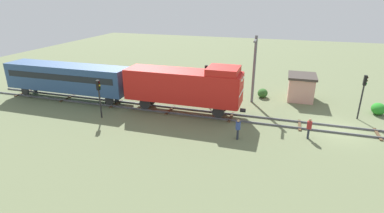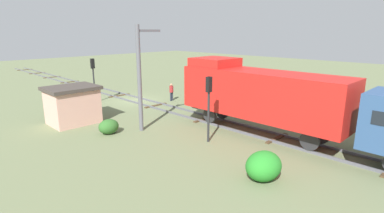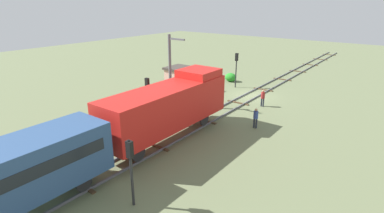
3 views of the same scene
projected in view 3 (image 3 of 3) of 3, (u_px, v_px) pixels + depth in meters
ground_plane at (251, 96)px, 33.06m from camera, size 109.91×109.91×0.00m
railway_track at (251, 95)px, 33.03m from camera, size 2.40×73.27×0.16m
locomotive at (169, 105)px, 21.81m from camera, size 2.90×11.60×4.60m
traffic_signal_near at (236, 64)px, 35.49m from camera, size 0.32×0.34×4.15m
traffic_signal_mid at (148, 92)px, 24.63m from camera, size 0.32×0.34×4.01m
traffic_signal_far at (131, 161)px, 14.57m from camera, size 0.32×0.34×3.62m
worker_near_track at (263, 97)px, 29.48m from camera, size 0.38×0.38×1.70m
worker_by_signal at (256, 117)px, 24.42m from camera, size 0.38×0.38×1.70m
catenary_mast at (171, 69)px, 28.71m from camera, size 1.94×0.28×7.02m
relay_hut at (182, 79)px, 34.67m from camera, size 3.50×2.90×2.74m
bush_near at (85, 130)px, 22.60m from camera, size 1.84×1.51×1.34m
bush_mid at (231, 77)px, 38.88m from camera, size 1.53×1.25×1.11m
bush_far at (163, 95)px, 31.64m from camera, size 1.35×1.11×0.98m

